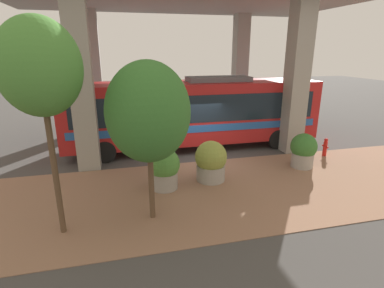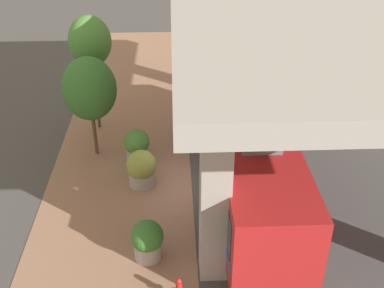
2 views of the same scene
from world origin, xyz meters
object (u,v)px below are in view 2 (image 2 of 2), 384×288
(planter_front, at_px, (147,240))
(street_tree_far, at_px, (89,89))
(planter_middle, at_px, (142,169))
(bus, at_px, (248,147))
(street_tree_near, at_px, (90,42))
(planter_back, at_px, (137,145))

(planter_front, height_order, street_tree_far, street_tree_far)
(planter_front, height_order, planter_middle, planter_middle)
(bus, xyz_separation_m, planter_middle, (-4.24, 0.39, -1.18))
(planter_middle, bearing_deg, bus, -5.21)
(planter_front, distance_m, planter_middle, 4.28)
(street_tree_near, xyz_separation_m, street_tree_far, (0.19, -2.51, -1.21))
(bus, xyz_separation_m, planter_back, (-4.54, 2.24, -1.18))
(planter_middle, xyz_separation_m, planter_back, (-0.31, 1.85, 0.00))
(street_tree_near, bearing_deg, street_tree_far, -85.69)
(bus, bearing_deg, planter_front, -134.86)
(planter_middle, distance_m, street_tree_near, 6.67)
(bus, relative_size, planter_front, 8.42)
(planter_middle, relative_size, planter_back, 1.03)
(bus, xyz_separation_m, street_tree_near, (-6.63, 5.41, 2.50))
(planter_back, bearing_deg, street_tree_near, 123.40)
(street_tree_near, distance_m, street_tree_far, 2.79)
(street_tree_near, relative_size, street_tree_far, 1.22)
(street_tree_near, bearing_deg, planter_front, -73.33)
(bus, distance_m, street_tree_far, 7.18)
(street_tree_far, bearing_deg, planter_front, -69.06)
(planter_front, bearing_deg, street_tree_near, 106.67)
(planter_front, distance_m, street_tree_far, 7.66)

